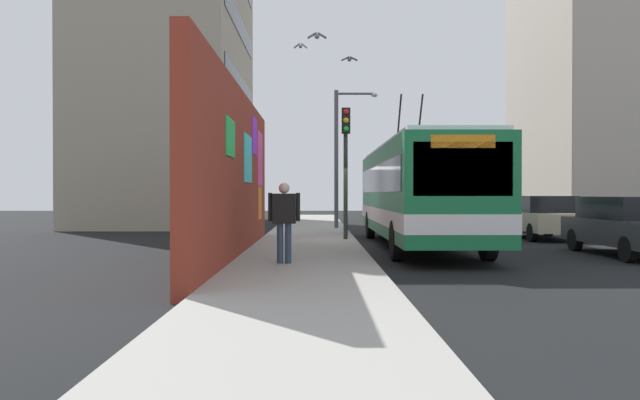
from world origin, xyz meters
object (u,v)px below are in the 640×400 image
Objects in this scene: parked_car_dark_gray at (629,225)px; parked_car_red at (498,212)px; pedestrian_near_wall at (284,216)px; parked_car_champagne at (541,216)px; traffic_light at (346,151)px; city_bus at (417,191)px; street_lamp at (342,148)px.

parked_car_dark_gray is 1.05× the size of parked_car_red.
parked_car_dark_gray is at bearing -71.59° from pedestrian_near_wall.
parked_car_champagne is 1.07× the size of traffic_light.
city_bus is 2.56× the size of parked_car_dark_gray.
parked_car_dark_gray is at bearing -146.02° from street_lamp.
street_lamp is at bearing 14.06° from city_bus.
parked_car_dark_gray is 0.77× the size of street_lamp.
parked_car_red is 2.53× the size of pedestrian_near_wall.
pedestrian_near_wall reaches higher than parked_car_red.
city_bus is at bearing 150.53° from parked_car_red.
parked_car_champagne is 1.05× the size of parked_car_red.
pedestrian_near_wall reaches higher than parked_car_dark_gray.
parked_car_champagne is 0.77× the size of street_lamp.
city_bus reaches higher than traffic_light.
street_lamp is (4.27, 7.22, 2.83)m from parked_car_champagne.
street_lamp reaches higher than traffic_light.
parked_car_dark_gray is at bearing -180.00° from parked_car_champagne.
city_bus is 6.50m from parked_car_champagne.
street_lamp is at bearing -1.13° from traffic_light.
parked_car_red is at bearing -80.97° from street_lamp.
parked_car_red is at bearing -31.24° from pedestrian_near_wall.
traffic_light is 0.72× the size of street_lamp.
city_bus is 5.91m from parked_car_dark_gray.
traffic_light reaches higher than parked_car_dark_gray.
pedestrian_near_wall is at bearing 172.55° from street_lamp.
traffic_light reaches higher than pedestrian_near_wall.
traffic_light reaches higher than parked_car_red.
traffic_light is (6.98, -1.66, 1.88)m from pedestrian_near_wall.
pedestrian_near_wall is (-14.86, 9.01, 0.35)m from parked_car_red.
traffic_light is (1.33, 2.15, 1.32)m from city_bus.
traffic_light is at bearing 58.31° from city_bus.
traffic_light is at bearing 61.55° from parked_car_dark_gray.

